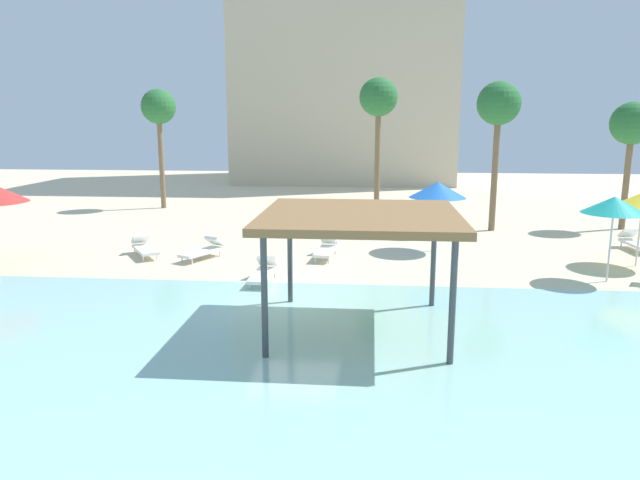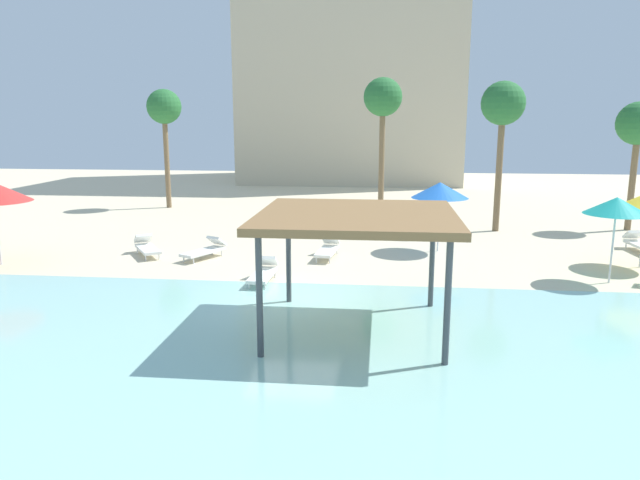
{
  "view_description": "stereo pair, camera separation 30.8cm",
  "coord_description": "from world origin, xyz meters",
  "px_view_note": "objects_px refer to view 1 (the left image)",
  "views": [
    {
      "loc": [
        2.13,
        -15.75,
        5.0
      ],
      "look_at": [
        0.56,
        2.0,
        1.3
      ],
      "focal_mm": 33.03,
      "sensor_mm": 36.0,
      "label": 1
    },
    {
      "loc": [
        2.44,
        -15.72,
        5.0
      ],
      "look_at": [
        0.56,
        2.0,
        1.3
      ],
      "focal_mm": 33.03,
      "sensor_mm": 36.0,
      "label": 2
    }
  ],
  "objects_px": {
    "palm_tree_0": "(632,126)",
    "palm_tree_3": "(159,110)",
    "beach_umbrella_teal_2": "(614,205)",
    "palm_tree_2": "(499,107)",
    "lounge_chair_3": "(264,272)",
    "palm_tree_1": "(379,101)",
    "lounge_chair_5": "(144,247)",
    "lounge_chair_1": "(326,249)",
    "lounge_chair_4": "(204,250)",
    "beach_umbrella_blue_3": "(438,190)",
    "shade_pavilion": "(360,220)",
    "lounge_chair_0": "(635,242)"
  },
  "relations": [
    {
      "from": "lounge_chair_1",
      "to": "lounge_chair_4",
      "type": "height_order",
      "value": "same"
    },
    {
      "from": "lounge_chair_4",
      "to": "palm_tree_2",
      "type": "relative_size",
      "value": 0.3
    },
    {
      "from": "palm_tree_3",
      "to": "lounge_chair_0",
      "type": "bearing_deg",
      "value": -22.41
    },
    {
      "from": "beach_umbrella_teal_2",
      "to": "lounge_chair_4",
      "type": "height_order",
      "value": "beach_umbrella_teal_2"
    },
    {
      "from": "lounge_chair_3",
      "to": "palm_tree_1",
      "type": "distance_m",
      "value": 14.12
    },
    {
      "from": "beach_umbrella_blue_3",
      "to": "palm_tree_2",
      "type": "xyz_separation_m",
      "value": [
        2.98,
        4.47,
        3.11
      ]
    },
    {
      "from": "lounge_chair_3",
      "to": "palm_tree_1",
      "type": "relative_size",
      "value": 0.27
    },
    {
      "from": "lounge_chair_4",
      "to": "beach_umbrella_teal_2",
      "type": "bearing_deg",
      "value": 109.02
    },
    {
      "from": "lounge_chair_3",
      "to": "palm_tree_2",
      "type": "xyz_separation_m",
      "value": [
        8.74,
        9.45,
        5.13
      ]
    },
    {
      "from": "palm_tree_0",
      "to": "beach_umbrella_blue_3",
      "type": "bearing_deg",
      "value": -149.37
    },
    {
      "from": "lounge_chair_0",
      "to": "lounge_chair_3",
      "type": "relative_size",
      "value": 1.01
    },
    {
      "from": "beach_umbrella_teal_2",
      "to": "palm_tree_0",
      "type": "bearing_deg",
      "value": 66.03
    },
    {
      "from": "shade_pavilion",
      "to": "lounge_chair_5",
      "type": "height_order",
      "value": "shade_pavilion"
    },
    {
      "from": "palm_tree_1",
      "to": "beach_umbrella_teal_2",
      "type": "bearing_deg",
      "value": -58.21
    },
    {
      "from": "lounge_chair_4",
      "to": "palm_tree_3",
      "type": "xyz_separation_m",
      "value": [
        -5.75,
        11.85,
        5.12
      ]
    },
    {
      "from": "palm_tree_2",
      "to": "palm_tree_3",
      "type": "bearing_deg",
      "value": 162.76
    },
    {
      "from": "shade_pavilion",
      "to": "lounge_chair_3",
      "type": "xyz_separation_m",
      "value": [
        -3.03,
        3.91,
        -2.36
      ]
    },
    {
      "from": "beach_umbrella_blue_3",
      "to": "lounge_chair_0",
      "type": "xyz_separation_m",
      "value": [
        7.67,
        0.78,
        -2.02
      ]
    },
    {
      "from": "beach_umbrella_teal_2",
      "to": "palm_tree_2",
      "type": "xyz_separation_m",
      "value": [
        -1.91,
        8.4,
        3.06
      ]
    },
    {
      "from": "beach_umbrella_blue_3",
      "to": "palm_tree_2",
      "type": "height_order",
      "value": "palm_tree_2"
    },
    {
      "from": "shade_pavilion",
      "to": "lounge_chair_4",
      "type": "height_order",
      "value": "shade_pavilion"
    },
    {
      "from": "lounge_chair_3",
      "to": "palm_tree_3",
      "type": "relative_size",
      "value": 0.29
    },
    {
      "from": "lounge_chair_0",
      "to": "palm_tree_2",
      "type": "distance_m",
      "value": 7.88
    },
    {
      "from": "lounge_chair_1",
      "to": "lounge_chair_4",
      "type": "relative_size",
      "value": 0.99
    },
    {
      "from": "beach_umbrella_blue_3",
      "to": "lounge_chair_5",
      "type": "bearing_deg",
      "value": -170.41
    },
    {
      "from": "lounge_chair_0",
      "to": "palm_tree_1",
      "type": "bearing_deg",
      "value": -127.85
    },
    {
      "from": "lounge_chair_3",
      "to": "palm_tree_0",
      "type": "bearing_deg",
      "value": 126.55
    },
    {
      "from": "palm_tree_0",
      "to": "lounge_chair_0",
      "type": "bearing_deg",
      "value": -106.29
    },
    {
      "from": "lounge_chair_4",
      "to": "lounge_chair_1",
      "type": "bearing_deg",
      "value": 124.37
    },
    {
      "from": "lounge_chair_0",
      "to": "palm_tree_1",
      "type": "distance_m",
      "value": 13.18
    },
    {
      "from": "lounge_chair_5",
      "to": "palm_tree_0",
      "type": "bearing_deg",
      "value": 75.69
    },
    {
      "from": "lounge_chair_5",
      "to": "lounge_chair_0",
      "type": "bearing_deg",
      "value": 63.86
    },
    {
      "from": "lounge_chair_3",
      "to": "palm_tree_0",
      "type": "height_order",
      "value": "palm_tree_0"
    },
    {
      "from": "beach_umbrella_blue_3",
      "to": "lounge_chair_4",
      "type": "relative_size",
      "value": 1.35
    },
    {
      "from": "beach_umbrella_blue_3",
      "to": "palm_tree_0",
      "type": "bearing_deg",
      "value": 30.63
    },
    {
      "from": "palm_tree_2",
      "to": "palm_tree_3",
      "type": "distance_m",
      "value": 18.01
    },
    {
      "from": "palm_tree_1",
      "to": "palm_tree_2",
      "type": "height_order",
      "value": "palm_tree_1"
    },
    {
      "from": "palm_tree_2",
      "to": "beach_umbrella_teal_2",
      "type": "bearing_deg",
      "value": -77.17
    },
    {
      "from": "lounge_chair_0",
      "to": "lounge_chair_5",
      "type": "xyz_separation_m",
      "value": [
        -18.48,
        -2.61,
        0.0
      ]
    },
    {
      "from": "beach_umbrella_blue_3",
      "to": "palm_tree_1",
      "type": "distance_m",
      "value": 8.6
    },
    {
      "from": "lounge_chair_0",
      "to": "lounge_chair_5",
      "type": "bearing_deg",
      "value": -85.45
    },
    {
      "from": "lounge_chair_1",
      "to": "palm_tree_2",
      "type": "height_order",
      "value": "palm_tree_2"
    },
    {
      "from": "lounge_chair_1",
      "to": "lounge_chair_3",
      "type": "relative_size",
      "value": 1.02
    },
    {
      "from": "lounge_chair_3",
      "to": "beach_umbrella_teal_2",
      "type": "bearing_deg",
      "value": 97.28
    },
    {
      "from": "lounge_chair_0",
      "to": "lounge_chair_4",
      "type": "bearing_deg",
      "value": -83.59
    },
    {
      "from": "beach_umbrella_teal_2",
      "to": "palm_tree_1",
      "type": "relative_size",
      "value": 0.38
    },
    {
      "from": "lounge_chair_3",
      "to": "lounge_chair_5",
      "type": "bearing_deg",
      "value": -120.31
    },
    {
      "from": "lounge_chair_1",
      "to": "lounge_chair_5",
      "type": "relative_size",
      "value": 1.02
    },
    {
      "from": "beach_umbrella_blue_3",
      "to": "lounge_chair_0",
      "type": "height_order",
      "value": "beach_umbrella_blue_3"
    },
    {
      "from": "palm_tree_0",
      "to": "palm_tree_3",
      "type": "distance_m",
      "value": 23.67
    }
  ]
}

